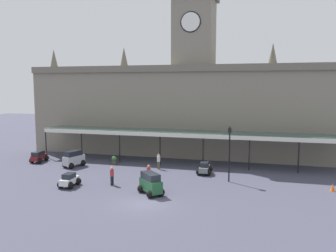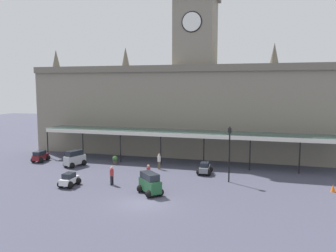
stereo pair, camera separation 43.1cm
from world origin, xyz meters
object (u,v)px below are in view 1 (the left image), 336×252
object	(u,v)px
car_silver_van	(74,159)
pedestrian_crossing_forecourt	(149,173)
victorian_lamppost	(229,148)
planter_forecourt_centre	(114,160)
pedestrian_beside_cars	(159,161)
car_maroon_estate	(39,157)
pedestrian_near_entrance	(112,175)
car_grey_sedan	(204,169)
traffic_cone	(333,187)
car_white_sedan	(69,181)
car_green_van	(151,185)

from	to	relation	value
car_silver_van	pedestrian_crossing_forecourt	distance (m)	10.61
victorian_lamppost	planter_forecourt_centre	size ratio (longest dim) A/B	5.36
car_silver_van	pedestrian_beside_cars	distance (m)	9.36
car_maroon_estate	pedestrian_near_entrance	xyz separation A→B (m)	(12.13, -6.54, 0.34)
car_maroon_estate	victorian_lamppost	distance (m)	22.37
pedestrian_crossing_forecourt	planter_forecourt_centre	bearing A→B (deg)	135.10
car_grey_sedan	traffic_cone	bearing A→B (deg)	-14.53
pedestrian_near_entrance	traffic_cone	distance (m)	18.85
victorian_lamppost	traffic_cone	size ratio (longest dim) A/B	7.97
car_maroon_estate	car_grey_sedan	xyz separation A→B (m)	(19.41, -0.46, -0.06)
car_white_sedan	planter_forecourt_centre	distance (m)	9.04
car_silver_van	car_green_van	size ratio (longest dim) A/B	1.02
car_silver_van	traffic_cone	size ratio (longest dim) A/B	3.99
car_silver_van	traffic_cone	distance (m)	25.66
car_green_van	victorian_lamppost	size ratio (longest dim) A/B	0.49
car_silver_van	car_grey_sedan	distance (m)	14.27
car_maroon_estate	car_grey_sedan	world-z (taller)	car_maroon_estate
car_grey_sedan	pedestrian_near_entrance	world-z (taller)	pedestrian_near_entrance
pedestrian_near_entrance	traffic_cone	size ratio (longest dim) A/B	2.59
pedestrian_crossing_forecourt	victorian_lamppost	bearing A→B (deg)	17.41
car_green_van	pedestrian_crossing_forecourt	size ratio (longest dim) A/B	1.51
pedestrian_near_entrance	traffic_cone	bearing A→B (deg)	9.62
pedestrian_crossing_forecourt	pedestrian_beside_cars	bearing A→B (deg)	96.69
car_silver_van	car_maroon_estate	size ratio (longest dim) A/B	1.11
car_white_sedan	car_maroon_estate	bearing A→B (deg)	137.65
traffic_cone	car_green_van	bearing A→B (deg)	-161.86
pedestrian_near_entrance	victorian_lamppost	size ratio (longest dim) A/B	0.32
car_maroon_estate	traffic_cone	size ratio (longest dim) A/B	3.60
car_silver_van	car_maroon_estate	distance (m)	5.27
pedestrian_beside_cars	pedestrian_near_entrance	bearing A→B (deg)	-108.70
car_maroon_estate	car_grey_sedan	size ratio (longest dim) A/B	1.12
pedestrian_beside_cars	car_maroon_estate	bearing A→B (deg)	-179.10
car_maroon_estate	pedestrian_near_entrance	world-z (taller)	pedestrian_near_entrance
car_grey_sedan	car_silver_van	bearing A→B (deg)	-177.55
planter_forecourt_centre	car_green_van	bearing A→B (deg)	-51.64
car_grey_sedan	pedestrian_beside_cars	size ratio (longest dim) A/B	1.25
pedestrian_near_entrance	victorian_lamppost	xyz separation A→B (m)	(9.92, 3.79, 2.27)
car_grey_sedan	planter_forecourt_centre	bearing A→B (deg)	171.49
car_maroon_estate	car_white_sedan	bearing A→B (deg)	-42.35
car_white_sedan	pedestrian_near_entrance	size ratio (longest dim) A/B	1.24
pedestrian_near_entrance	victorian_lamppost	distance (m)	10.86
car_silver_van	traffic_cone	bearing A→B (deg)	-5.18
car_green_van	car_white_sedan	distance (m)	7.56
pedestrian_crossing_forecourt	planter_forecourt_centre	distance (m)	8.59
car_grey_sedan	victorian_lamppost	world-z (taller)	victorian_lamppost
car_grey_sedan	victorian_lamppost	bearing A→B (deg)	-40.96
planter_forecourt_centre	pedestrian_near_entrance	bearing A→B (deg)	-67.41
car_silver_van	car_grey_sedan	size ratio (longest dim) A/B	1.24
car_grey_sedan	pedestrian_crossing_forecourt	distance (m)	6.29
pedestrian_near_entrance	planter_forecourt_centre	distance (m)	8.29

